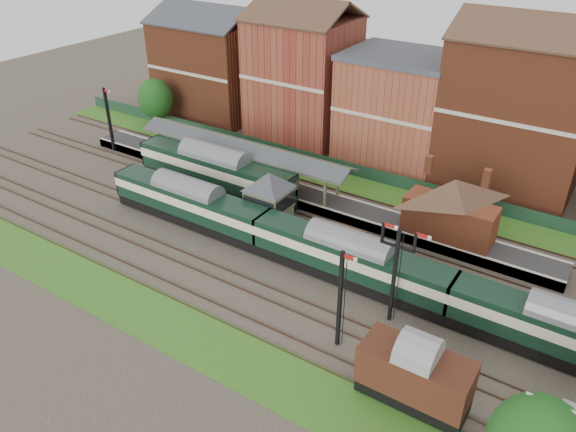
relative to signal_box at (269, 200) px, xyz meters
The scene contains 17 objects.
ground 5.45m from the signal_box, 47.29° to the right, with size 160.00×160.00×0.00m, color #473D33.
grass_back 13.47m from the signal_box, 76.76° to the left, with size 90.00×4.50×0.06m, color #2D6619.
grass_front 15.86m from the signal_box, 78.87° to the right, with size 90.00×5.00×0.06m, color #2D6619.
fence 15.25m from the signal_box, 78.50° to the left, with size 90.00×0.12×1.50m, color #193823.
platform 7.31m from the signal_box, 107.10° to the left, with size 55.00×3.40×1.00m, color #2D2D2D.
signal_box is the anchor object (origin of this frame).
brick_hut 8.25m from the signal_box, ahead, with size 3.20×2.64×2.94m.
station_building 16.37m from the signal_box, 23.43° to the left, with size 8.10×8.10×5.90m.
canopy 10.40m from the signal_box, 140.91° to the left, with size 26.00×3.89×4.08m.
semaphore_bracket 16.16m from the signal_box, 20.92° to the right, with size 3.60×0.25×8.18m.
semaphore_platform_end 27.41m from the signal_box, behind, with size 1.23×0.25×8.00m.
semaphore_siding 16.60m from the signal_box, 38.20° to the right, with size 1.23×0.25×8.00m.
town_backdrop 22.26m from the signal_box, 82.60° to the left, with size 69.00×10.00×16.00m.
dmu_train 10.64m from the signal_box, 17.84° to the right, with size 51.67×2.72×3.97m.
platform_railcar 9.74m from the signal_box, 160.47° to the left, with size 18.95×2.98×4.36m.
goods_van_a 22.99m from the signal_box, 32.22° to the right, with size 6.87×2.97×4.16m.
tree_back 30.91m from the signal_box, 154.24° to the left, with size 4.64×4.64×6.77m.
Camera 1 is at (23.51, -34.12, 28.21)m, focal length 35.00 mm.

